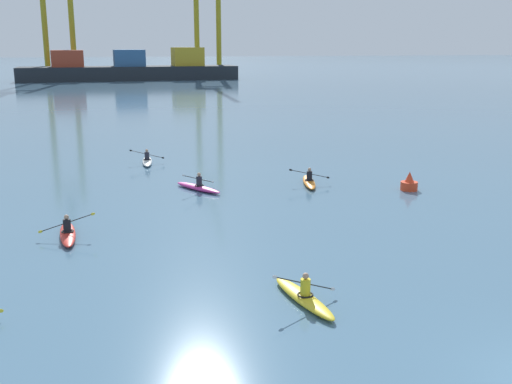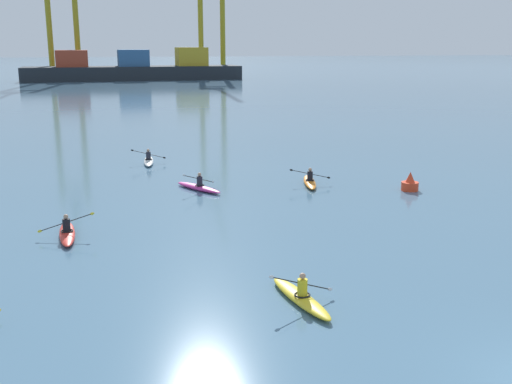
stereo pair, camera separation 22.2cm
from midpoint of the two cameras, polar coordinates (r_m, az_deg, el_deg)
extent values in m
cube|color=#1E2328|center=(136.45, -11.46, 10.99)|extent=(46.44, 9.40, 2.98)
cube|color=#993823|center=(136.05, -17.01, 12.02)|extent=(6.50, 6.58, 3.45)
cube|color=#2D5684|center=(136.35, -11.52, 12.36)|extent=(6.50, 6.58, 3.54)
cube|color=#B29323|center=(137.83, -6.10, 12.66)|extent=(6.50, 6.58, 4.01)
cylinder|color=olive|center=(143.39, -19.08, 15.82)|extent=(1.20, 1.20, 28.83)
cylinder|color=olive|center=(143.20, -16.72, 16.00)|extent=(1.20, 1.20, 28.83)
cylinder|color=olive|center=(147.87, -5.25, 16.59)|extent=(1.20, 1.20, 29.79)
cylinder|color=olive|center=(148.90, -3.16, 16.61)|extent=(1.20, 1.20, 29.79)
cylinder|color=red|center=(32.68, 14.57, 0.53)|extent=(0.90, 0.90, 0.45)
cone|color=red|center=(32.57, 14.62, 1.39)|extent=(0.49, 0.49, 0.55)
ellipsoid|color=#C13384|center=(31.88, -5.27, 0.42)|extent=(2.21, 3.25, 0.26)
torus|color=black|center=(31.78, -5.16, 0.64)|extent=(0.67, 0.67, 0.05)
cylinder|color=#23232D|center=(31.72, -5.17, 1.06)|extent=(0.30, 0.30, 0.50)
sphere|color=tan|center=(31.65, -5.19, 1.68)|extent=(0.19, 0.19, 0.19)
cylinder|color=black|center=(31.74, -5.23, 1.25)|extent=(1.75, 1.03, 0.71)
ellipsoid|color=silver|center=(31.05, -6.65, 1.57)|extent=(0.20, 0.14, 0.16)
ellipsoid|color=silver|center=(32.44, -3.88, 0.95)|extent=(0.20, 0.14, 0.16)
ellipsoid|color=yellow|center=(18.22, 4.60, -9.98)|extent=(1.12, 3.45, 0.26)
torus|color=black|center=(18.09, 4.76, -9.69)|extent=(0.56, 0.56, 0.05)
cylinder|color=gold|center=(17.99, 4.78, -8.99)|extent=(0.30, 0.30, 0.50)
sphere|color=tan|center=(17.86, 4.80, -7.95)|extent=(0.19, 0.19, 0.19)
cylinder|color=black|center=(17.99, 4.71, -8.64)|extent=(1.97, 0.34, 0.75)
ellipsoid|color=silver|center=(17.43, 1.86, -8.08)|extent=(0.21, 0.07, 0.17)
ellipsoid|color=silver|center=(18.60, 7.38, -9.15)|extent=(0.21, 0.07, 0.17)
ellipsoid|color=orange|center=(33.14, 5.31, 0.94)|extent=(1.45, 3.44, 0.26)
torus|color=black|center=(33.01, 5.33, 1.13)|extent=(0.60, 0.60, 0.05)
cylinder|color=black|center=(32.96, 5.34, 1.54)|extent=(0.30, 0.30, 0.50)
sphere|color=tan|center=(32.89, 5.35, 2.14)|extent=(0.19, 0.19, 0.19)
cylinder|color=black|center=(32.99, 5.34, 1.73)|extent=(2.00, 0.56, 0.47)
ellipsoid|color=black|center=(32.85, 3.56, 2.10)|extent=(0.20, 0.09, 0.14)
ellipsoid|color=black|center=(33.15, 7.09, 1.36)|extent=(0.20, 0.09, 0.14)
ellipsoid|color=silver|center=(39.61, -9.99, 2.90)|extent=(0.93, 3.44, 0.26)
torus|color=black|center=(39.48, -10.00, 3.07)|extent=(0.54, 0.54, 0.05)
cylinder|color=#23232D|center=(39.44, -10.01, 3.41)|extent=(0.30, 0.30, 0.50)
sphere|color=tan|center=(39.38, -10.04, 3.91)|extent=(0.19, 0.19, 0.19)
cylinder|color=black|center=(39.47, -10.02, 3.57)|extent=(2.03, 0.24, 0.58)
ellipsoid|color=black|center=(39.45, -11.51, 3.90)|extent=(0.21, 0.06, 0.15)
ellipsoid|color=black|center=(39.53, -8.53, 3.24)|extent=(0.21, 0.06, 0.15)
ellipsoid|color=red|center=(25.18, -17.24, -3.78)|extent=(0.74, 3.42, 0.26)
torus|color=black|center=(25.05, -17.26, -3.54)|extent=(0.51, 0.51, 0.05)
cylinder|color=black|center=(24.98, -17.30, -3.02)|extent=(0.30, 0.30, 0.50)
sphere|color=tan|center=(24.89, -17.36, -2.24)|extent=(0.19, 0.19, 0.19)
cylinder|color=black|center=(25.00, -17.32, -2.77)|extent=(2.04, 0.12, 0.58)
ellipsoid|color=yellow|center=(25.11, -19.59, -3.52)|extent=(0.20, 0.05, 0.15)
ellipsoid|color=yellow|center=(24.94, -15.03, -2.00)|extent=(0.20, 0.05, 0.15)
camera|label=1|loc=(0.11, -89.78, 0.05)|focal=42.16mm
camera|label=2|loc=(0.11, 90.22, -0.05)|focal=42.16mm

